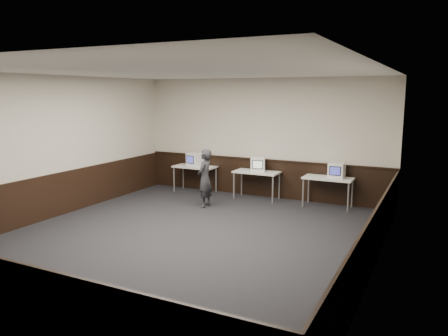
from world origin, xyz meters
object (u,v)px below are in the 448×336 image
object	(u,v)px
person	(205,178)
emac_right	(337,170)
desk_center	(257,174)
desk_left	(195,168)
emac_left	(195,159)
desk_right	(328,180)
emac_center	(258,164)

from	to	relation	value
person	emac_right	bearing A→B (deg)	110.87
desk_center	person	bearing A→B (deg)	-122.46
emac_right	desk_center	bearing A→B (deg)	-179.72
desk_left	desk_center	bearing A→B (deg)	0.00
emac_left	person	bearing A→B (deg)	-37.45
emac_left	emac_right	xyz separation A→B (m)	(4.00, 0.00, 0.00)
emac_right	person	world-z (taller)	person
desk_center	emac_right	distance (m)	2.11
emac_right	person	distance (m)	3.24
desk_left	person	bearing A→B (deg)	-51.33
person	desk_left	bearing A→B (deg)	-145.23
desk_right	emac_right	distance (m)	0.32
desk_left	desk_right	bearing A→B (deg)	0.00
desk_right	emac_left	xyz separation A→B (m)	(-3.81, 0.03, 0.26)
desk_right	emac_center	size ratio (longest dim) A/B	2.43
desk_right	emac_left	world-z (taller)	emac_left
emac_right	desk_left	bearing A→B (deg)	179.88
emac_left	emac_center	world-z (taller)	emac_center
desk_left	emac_left	bearing A→B (deg)	109.83
emac_right	emac_left	bearing A→B (deg)	179.50
desk_center	desk_right	distance (m)	1.90
emac_left	emac_center	size ratio (longest dim) A/B	0.94
desk_center	person	world-z (taller)	person
emac_left	emac_center	xyz separation A→B (m)	(1.93, 0.01, 0.00)
desk_right	emac_right	bearing A→B (deg)	9.06
emac_center	desk_left	bearing A→B (deg)	161.93
emac_left	desk_right	bearing A→B (deg)	13.78
emac_center	emac_right	bearing A→B (deg)	-19.57
desk_left	emac_right	world-z (taller)	emac_right
person	emac_center	bearing A→B (deg)	143.94
emac_left	desk_left	bearing A→B (deg)	-55.99
desk_right	emac_left	bearing A→B (deg)	179.60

